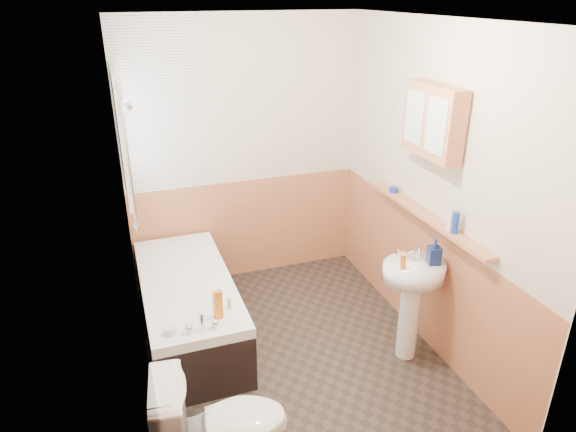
# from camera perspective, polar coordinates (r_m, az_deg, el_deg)

# --- Properties ---
(floor) EXTENTS (2.80, 2.80, 0.00)m
(floor) POSITION_cam_1_polar(r_m,az_deg,el_deg) (4.22, 0.69, -15.22)
(floor) COLOR black
(floor) RESTS_ON ground
(ceiling) EXTENTS (2.80, 2.80, 0.00)m
(ceiling) POSITION_cam_1_polar(r_m,az_deg,el_deg) (3.28, 0.92, 21.02)
(ceiling) COLOR white
(ceiling) RESTS_ON ground
(wall_back) EXTENTS (2.20, 0.02, 2.50)m
(wall_back) POSITION_cam_1_polar(r_m,az_deg,el_deg) (4.84, -4.96, 6.80)
(wall_back) COLOR beige
(wall_back) RESTS_ON ground
(wall_front) EXTENTS (2.20, 0.02, 2.50)m
(wall_front) POSITION_cam_1_polar(r_m,az_deg,el_deg) (2.46, 12.33, -11.84)
(wall_front) COLOR beige
(wall_front) RESTS_ON ground
(wall_left) EXTENTS (0.02, 2.80, 2.50)m
(wall_left) POSITION_cam_1_polar(r_m,az_deg,el_deg) (3.39, -17.16, -1.93)
(wall_left) COLOR beige
(wall_left) RESTS_ON ground
(wall_right) EXTENTS (0.02, 2.80, 2.50)m
(wall_right) POSITION_cam_1_polar(r_m,az_deg,el_deg) (4.06, 15.70, 2.57)
(wall_right) COLOR beige
(wall_right) RESTS_ON ground
(wainscot_right) EXTENTS (0.01, 2.80, 1.00)m
(wainscot_right) POSITION_cam_1_polar(r_m,az_deg,el_deg) (4.37, 14.38, -6.66)
(wainscot_right) COLOR #C47A50
(wainscot_right) RESTS_ON wall_right
(wainscot_back) EXTENTS (2.20, 0.01, 1.00)m
(wainscot_back) POSITION_cam_1_polar(r_m,az_deg,el_deg) (5.09, -4.60, -1.37)
(wainscot_back) COLOR #C47A50
(wainscot_back) RESTS_ON wall_back
(tile_cladding_left) EXTENTS (0.01, 2.80, 2.50)m
(tile_cladding_left) POSITION_cam_1_polar(r_m,az_deg,el_deg) (3.39, -16.79, -1.88)
(tile_cladding_left) COLOR white
(tile_cladding_left) RESTS_ON wall_left
(tile_return_back) EXTENTS (0.75, 0.01, 1.50)m
(tile_return_back) POSITION_cam_1_polar(r_m,az_deg,el_deg) (4.57, -14.10, 11.66)
(tile_return_back) COLOR white
(tile_return_back) RESTS_ON wall_back
(window) EXTENTS (0.03, 0.79, 0.99)m
(window) POSITION_cam_1_polar(r_m,az_deg,el_deg) (4.15, -17.96, 8.60)
(window) COLOR white
(window) RESTS_ON wall_left
(bathtub) EXTENTS (0.70, 1.62, 0.68)m
(bathtub) POSITION_cam_1_polar(r_m,az_deg,el_deg) (4.35, -10.99, -9.85)
(bathtub) COLOR black
(bathtub) RESTS_ON floor
(shower_riser) EXTENTS (0.10, 0.08, 1.13)m
(shower_riser) POSITION_cam_1_polar(r_m,az_deg,el_deg) (3.77, -17.32, 7.46)
(shower_riser) COLOR silver
(shower_riser) RESTS_ON wall_left
(toilet) EXTENTS (0.81, 0.52, 0.75)m
(toilet) POSITION_cam_1_polar(r_m,az_deg,el_deg) (3.18, -7.27, -22.37)
(toilet) COLOR white
(toilet) RESTS_ON floor
(sink) EXTENTS (0.48, 0.39, 0.93)m
(sink) POSITION_cam_1_polar(r_m,az_deg,el_deg) (4.01, 13.59, -8.09)
(sink) COLOR white
(sink) RESTS_ON floor
(pine_shelf) EXTENTS (0.10, 1.48, 0.03)m
(pine_shelf) POSITION_cam_1_polar(r_m,az_deg,el_deg) (4.03, 15.11, -0.04)
(pine_shelf) COLOR #C47A50
(pine_shelf) RESTS_ON wall_right
(medicine_cabinet) EXTENTS (0.14, 0.56, 0.51)m
(medicine_cabinet) POSITION_cam_1_polar(r_m,az_deg,el_deg) (3.80, 15.83, 10.10)
(medicine_cabinet) COLOR #C47A50
(medicine_cabinet) RESTS_ON wall_right
(foam_can) EXTENTS (0.06, 0.06, 0.16)m
(foam_can) POSITION_cam_1_polar(r_m,az_deg,el_deg) (3.75, 18.10, -0.70)
(foam_can) COLOR #19339E
(foam_can) RESTS_ON pine_shelf
(green_bottle) EXTENTS (0.06, 0.06, 0.24)m
(green_bottle) POSITION_cam_1_polar(r_m,az_deg,el_deg) (3.77, 17.71, 0.16)
(green_bottle) COLOR silver
(green_bottle) RESTS_ON pine_shelf
(black_jar) EXTENTS (0.09, 0.09, 0.05)m
(black_jar) POSITION_cam_1_polar(r_m,az_deg,el_deg) (4.40, 11.65, 2.90)
(black_jar) COLOR #19339E
(black_jar) RESTS_ON pine_shelf
(soap_bottle) EXTENTS (0.14, 0.21, 0.09)m
(soap_bottle) POSITION_cam_1_polar(r_m,az_deg,el_deg) (3.90, 15.88, -4.50)
(soap_bottle) COLOR navy
(soap_bottle) RESTS_ON sink
(clear_bottle) EXTENTS (0.04, 0.04, 0.11)m
(clear_bottle) POSITION_cam_1_polar(r_m,az_deg,el_deg) (3.77, 12.66, -4.98)
(clear_bottle) COLOR orange
(clear_bottle) RESTS_ON sink
(blue_gel) EXTENTS (0.07, 0.05, 0.22)m
(blue_gel) POSITION_cam_1_polar(r_m,az_deg,el_deg) (3.66, -7.79, -9.75)
(blue_gel) COLOR orange
(blue_gel) RESTS_ON bathtub
(cream_jar) EXTENTS (0.10, 0.10, 0.05)m
(cream_jar) POSITION_cam_1_polar(r_m,az_deg,el_deg) (3.62, -12.96, -12.33)
(cream_jar) COLOR silver
(cream_jar) RESTS_ON bathtub
(orange_bottle) EXTENTS (0.03, 0.03, 0.08)m
(orange_bottle) POSITION_cam_1_polar(r_m,az_deg,el_deg) (3.79, -6.56, -9.65)
(orange_bottle) COLOR #59C647
(orange_bottle) RESTS_ON bathtub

